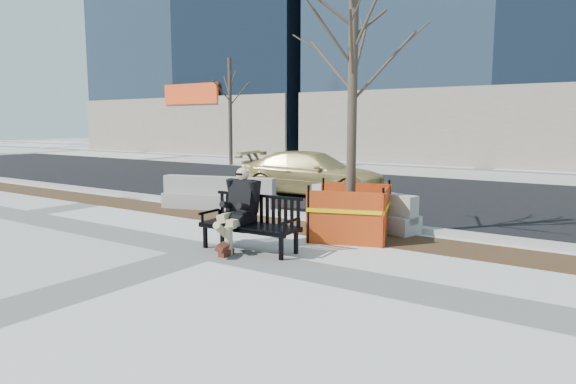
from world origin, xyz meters
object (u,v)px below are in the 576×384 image
sedan (312,195)px  jersey_barrier_left (219,209)px  seated_man (240,248)px  bench (250,251)px  tree_fence (350,237)px  jersey_barrier_right (360,226)px

sedan → jersey_barrier_left: (-0.61, -3.59, 0.00)m
seated_man → sedan: seated_man is taller
bench → tree_fence: size_ratio=0.34×
seated_man → sedan: (-2.44, 6.44, 0.00)m
tree_fence → jersey_barrier_left: bearing=167.0°
seated_man → jersey_barrier_right: size_ratio=0.52×
sedan → jersey_barrier_right: bearing=-144.4°
tree_fence → sedan: (-3.67, 4.58, 0.00)m
jersey_barrier_right → sedan: bearing=149.8°
seated_man → jersey_barrier_right: bearing=70.8°
sedan → jersey_barrier_right: (3.32, -3.43, 0.00)m
seated_man → jersey_barrier_left: size_ratio=0.48×
tree_fence → seated_man: bearing=-123.3°
jersey_barrier_left → jersey_barrier_right: (3.94, 0.15, 0.00)m
seated_man → tree_fence: tree_fence is taller
seated_man → jersey_barrier_right: 3.13m
bench → jersey_barrier_right: bench is taller
seated_man → jersey_barrier_left: bearing=134.0°
jersey_barrier_left → bench: bearing=-58.2°
sedan → bench: bearing=-165.9°
seated_man → jersey_barrier_right: seated_man is taller
jersey_barrier_left → jersey_barrier_right: size_ratio=1.08×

